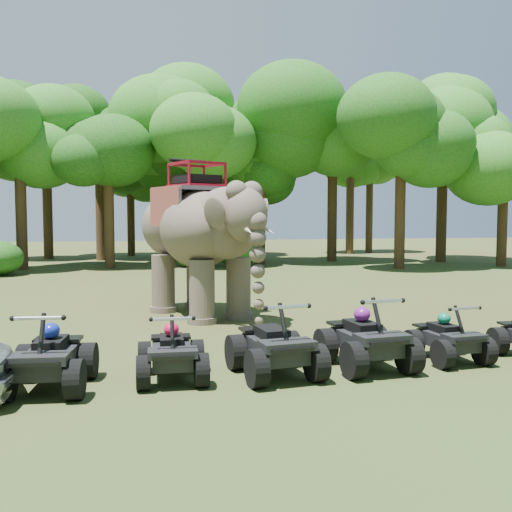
% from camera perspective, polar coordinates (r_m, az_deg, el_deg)
% --- Properties ---
extents(ground, '(110.00, 110.00, 0.00)m').
position_cam_1_polar(ground, '(12.10, 1.21, -9.41)').
color(ground, '#47381E').
rests_on(ground, ground).
extents(elephant, '(4.25, 5.74, 4.41)m').
position_cam_1_polar(elephant, '(16.12, -5.69, 1.85)').
color(elephant, brown).
rests_on(elephant, ground).
extents(atv_0, '(1.47, 1.90, 1.31)m').
position_cam_1_polar(atv_0, '(9.91, -20.02, -8.77)').
color(atv_0, black).
rests_on(atv_0, ground).
extents(atv_1, '(1.22, 1.64, 1.19)m').
position_cam_1_polar(atv_1, '(9.98, -8.42, -8.84)').
color(atv_1, black).
rests_on(atv_1, ground).
extents(atv_2, '(1.54, 1.97, 1.35)m').
position_cam_1_polar(atv_2, '(10.12, 1.88, -8.15)').
color(atv_2, black).
rests_on(atv_2, ground).
extents(atv_3, '(1.50, 1.96, 1.37)m').
position_cam_1_polar(atv_3, '(10.79, 10.94, -7.39)').
color(atv_3, black).
rests_on(atv_3, ground).
extents(atv_4, '(1.24, 1.62, 1.14)m').
position_cam_1_polar(atv_4, '(11.75, 18.64, -7.19)').
color(atv_4, black).
rests_on(atv_4, ground).
extents(tree_0, '(5.48, 5.48, 7.82)m').
position_cam_1_polar(tree_0, '(36.44, -7.90, 5.70)').
color(tree_0, '#195114').
rests_on(tree_0, ground).
extents(tree_1, '(4.94, 4.94, 7.06)m').
position_cam_1_polar(tree_1, '(35.37, -0.11, 5.17)').
color(tree_1, '#195114').
rests_on(tree_1, ground).
extents(tree_2, '(6.99, 6.99, 9.99)m').
position_cam_1_polar(tree_2, '(35.97, 7.65, 7.45)').
color(tree_2, '#195114').
rests_on(tree_2, ground).
extents(tree_3, '(6.07, 6.07, 8.68)m').
position_cam_1_polar(tree_3, '(31.53, 14.24, 6.66)').
color(tree_3, '#195114').
rests_on(tree_3, ground).
extents(tree_4, '(5.81, 5.81, 8.30)m').
position_cam_1_polar(tree_4, '(34.79, 23.49, 5.89)').
color(tree_4, '#195114').
rests_on(tree_4, ground).
extents(tree_27, '(6.26, 6.26, 8.95)m').
position_cam_1_polar(tree_27, '(32.24, -22.50, 6.66)').
color(tree_27, '#195114').
rests_on(tree_27, ground).
extents(tree_28, '(5.55, 5.55, 7.93)m').
position_cam_1_polar(tree_28, '(31.63, -14.52, 5.97)').
color(tree_28, '#195114').
rests_on(tree_28, ground).
extents(tree_29, '(7.61, 7.61, 10.87)m').
position_cam_1_polar(tree_29, '(33.37, 0.40, 8.52)').
color(tree_29, '#195114').
rests_on(tree_29, ground).
extents(tree_30, '(6.46, 6.46, 9.23)m').
position_cam_1_polar(tree_30, '(32.03, -4.69, 7.23)').
color(tree_30, '#195114').
rests_on(tree_30, ground).
extents(tree_31, '(6.81, 6.81, 9.72)m').
position_cam_1_polar(tree_31, '(43.16, 9.40, 6.68)').
color(tree_31, '#195114').
rests_on(tree_31, ground).
extents(tree_33, '(6.41, 6.41, 9.15)m').
position_cam_1_polar(tree_33, '(40.77, -2.63, 6.49)').
color(tree_33, '#195114').
rests_on(tree_33, ground).
extents(tree_36, '(5.83, 5.83, 8.32)m').
position_cam_1_polar(tree_36, '(35.76, -1.75, 6.17)').
color(tree_36, '#195114').
rests_on(tree_36, ground).
extents(tree_37, '(5.55, 5.55, 7.93)m').
position_cam_1_polar(tree_37, '(44.86, 11.27, 5.41)').
color(tree_37, '#195114').
rests_on(tree_37, ground).
extents(tree_38, '(7.61, 7.61, 10.87)m').
position_cam_1_polar(tree_38, '(37.03, 18.15, 7.88)').
color(tree_38, '#195114').
rests_on(tree_38, ground).
extents(tree_39, '(7.04, 7.04, 10.05)m').
position_cam_1_polar(tree_39, '(37.64, -15.35, 7.24)').
color(tree_39, '#195114').
rests_on(tree_39, ground).
extents(tree_40, '(7.34, 7.34, 10.48)m').
position_cam_1_polar(tree_40, '(40.07, -20.19, 7.24)').
color(tree_40, '#195114').
rests_on(tree_40, ground).
extents(tree_41, '(7.18, 7.18, 10.26)m').
position_cam_1_polar(tree_41, '(34.87, -6.68, 7.80)').
color(tree_41, '#195114').
rests_on(tree_41, ground).
extents(tree_42, '(5.32, 5.32, 7.59)m').
position_cam_1_polar(tree_42, '(41.38, -12.42, 5.28)').
color(tree_42, '#195114').
rests_on(tree_42, ground).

